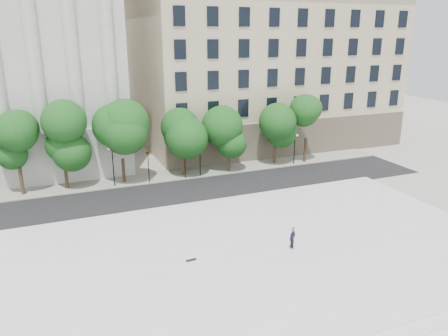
# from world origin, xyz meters

# --- Properties ---
(ground) EXTENTS (160.00, 160.00, 0.00)m
(ground) POSITION_xyz_m (0.00, 0.00, 0.00)
(ground) COLOR #B4B2AA
(ground) RESTS_ON ground
(plaza) EXTENTS (44.00, 22.00, 0.45)m
(plaza) POSITION_xyz_m (0.00, 3.00, 0.23)
(plaza) COLOR white
(plaza) RESTS_ON ground
(street) EXTENTS (60.00, 8.00, 0.02)m
(street) POSITION_xyz_m (0.00, 18.00, 0.01)
(street) COLOR black
(street) RESTS_ON ground
(far_sidewalk) EXTENTS (60.00, 4.00, 0.12)m
(far_sidewalk) POSITION_xyz_m (0.00, 24.00, 0.06)
(far_sidewalk) COLOR #ADAA9F
(far_sidewalk) RESTS_ON ground
(building_east) EXTENTS (36.00, 26.15, 23.00)m
(building_east) POSITION_xyz_m (20.00, 38.91, 11.14)
(building_east) COLOR beige
(building_east) RESTS_ON ground
(traffic_light_west) EXTENTS (0.97, 1.63, 4.15)m
(traffic_light_west) POSITION_xyz_m (-1.09, 22.30, 3.65)
(traffic_light_west) COLOR black
(traffic_light_west) RESTS_ON ground
(traffic_light_east) EXTENTS (0.67, 1.78, 4.20)m
(traffic_light_east) POSITION_xyz_m (3.11, 22.30, 3.70)
(traffic_light_east) COLOR black
(traffic_light_east) RESTS_ON ground
(person_lying) EXTENTS (1.39, 1.73, 0.45)m
(person_lying) POSITION_xyz_m (5.34, 2.22, 0.68)
(person_lying) COLOR black
(person_lying) RESTS_ON plaza
(skateboard) EXTENTS (0.77, 0.27, 0.08)m
(skateboard) POSITION_xyz_m (-2.34, 3.29, 0.49)
(skateboard) COLOR black
(skateboard) RESTS_ON plaza
(street_trees) EXTENTS (44.02, 5.16, 7.81)m
(street_trees) POSITION_xyz_m (-0.28, 23.56, 5.17)
(street_trees) COLOR #382619
(street_trees) RESTS_ON ground
(lamp_posts) EXTENTS (37.71, 0.28, 4.48)m
(lamp_posts) POSITION_xyz_m (-0.57, 22.60, 2.89)
(lamp_posts) COLOR black
(lamp_posts) RESTS_ON ground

